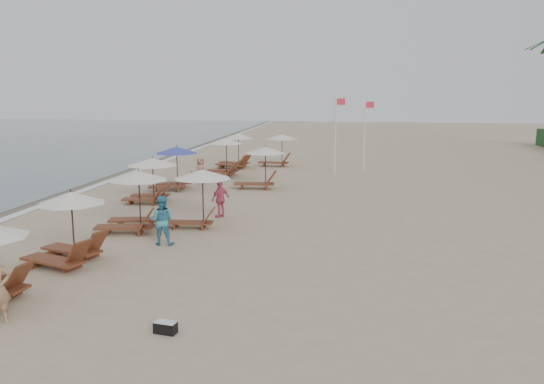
# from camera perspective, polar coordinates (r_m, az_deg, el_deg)

# --- Properties ---
(ground) EXTENTS (160.00, 160.00, 0.00)m
(ground) POSITION_cam_1_polar(r_m,az_deg,el_deg) (16.78, -1.59, -7.42)
(ground) COLOR tan
(ground) RESTS_ON ground
(wet_sand_band) EXTENTS (3.20, 140.00, 0.01)m
(wet_sand_band) POSITION_cam_1_polar(r_m,az_deg,el_deg) (30.37, -21.96, -0.09)
(wet_sand_band) COLOR #6B5E4C
(wet_sand_band) RESTS_ON ground
(foam_line) EXTENTS (0.50, 140.00, 0.02)m
(foam_line) POSITION_cam_1_polar(r_m,az_deg,el_deg) (29.74, -19.79, -0.15)
(foam_line) COLOR white
(foam_line) RESTS_ON ground
(lounger_station_1) EXTENTS (2.55, 2.47, 2.21)m
(lounger_station_1) POSITION_cam_1_polar(r_m,az_deg,el_deg) (17.63, -20.70, -3.85)
(lounger_station_1) COLOR brown
(lounger_station_1) RESTS_ON ground
(lounger_station_2) EXTENTS (2.65, 2.29, 2.26)m
(lounger_station_2) POSITION_cam_1_polar(r_m,az_deg,el_deg) (21.09, -14.24, -1.10)
(lounger_station_2) COLOR brown
(lounger_station_2) RESTS_ON ground
(lounger_station_3) EXTENTS (2.56, 2.36, 2.09)m
(lounger_station_3) POSITION_cam_1_polar(r_m,az_deg,el_deg) (26.26, -12.62, 1.41)
(lounger_station_3) COLOR brown
(lounger_station_3) RESTS_ON ground
(lounger_station_4) EXTENTS (2.60, 2.37, 2.29)m
(lounger_station_4) POSITION_cam_1_polar(r_m,az_deg,el_deg) (29.45, -10.24, 2.44)
(lounger_station_4) COLOR brown
(lounger_station_4) RESTS_ON ground
(lounger_station_5) EXTENTS (2.57, 2.09, 2.35)m
(lounger_station_5) POSITION_cam_1_polar(r_m,az_deg,el_deg) (33.77, -5.20, 3.41)
(lounger_station_5) COLOR brown
(lounger_station_5) RESTS_ON ground
(lounger_station_6) EXTENTS (2.66, 2.54, 2.35)m
(lounger_station_6) POSITION_cam_1_polar(r_m,az_deg,el_deg) (37.47, -3.92, 4.10)
(lounger_station_6) COLOR brown
(lounger_station_6) RESTS_ON ground
(inland_station_0) EXTENTS (2.54, 2.24, 2.22)m
(inland_station_0) POSITION_cam_1_polar(r_m,az_deg,el_deg) (21.00, -7.71, 0.26)
(inland_station_0) COLOR brown
(inland_station_0) RESTS_ON ground
(inland_station_1) EXTENTS (2.87, 2.24, 2.22)m
(inland_station_1) POSITION_cam_1_polar(r_m,az_deg,el_deg) (29.34, -1.28, 2.84)
(inland_station_1) COLOR brown
(inland_station_1) RESTS_ON ground
(inland_station_2) EXTENTS (2.80, 2.24, 2.22)m
(inland_station_2) POSITION_cam_1_polar(r_m,az_deg,el_deg) (38.21, 0.63, 4.65)
(inland_station_2) COLOR brown
(inland_station_2) RESTS_ON ground
(beachgoer_mid_a) EXTENTS (0.88, 0.71, 1.70)m
(beachgoer_mid_a) POSITION_cam_1_polar(r_m,az_deg,el_deg) (18.94, -11.39, -2.89)
(beachgoer_mid_a) COLOR teal
(beachgoer_mid_a) RESTS_ON ground
(beachgoer_far_a) EXTENTS (0.82, 0.97, 1.56)m
(beachgoer_far_a) POSITION_cam_1_polar(r_m,az_deg,el_deg) (22.71, -5.38, -0.71)
(beachgoer_far_a) COLOR #D3546D
(beachgoer_far_a) RESTS_ON ground
(beachgoer_far_b) EXTENTS (0.77, 0.88, 1.51)m
(beachgoer_far_b) POSITION_cam_1_polar(r_m,az_deg,el_deg) (31.15, -7.45, 2.22)
(beachgoer_far_b) COLOR #AE765E
(beachgoer_far_b) RESTS_ON ground
(duffel_bag) EXTENTS (0.52, 0.32, 0.27)m
(duffel_bag) POSITION_cam_1_polar(r_m,az_deg,el_deg) (12.38, -11.00, -13.61)
(duffel_bag) COLOR black
(duffel_bag) RESTS_ON ground
(flag_pole_near) EXTENTS (0.60, 0.08, 4.93)m
(flag_pole_near) POSITION_cam_1_polar(r_m,az_deg,el_deg) (34.24, 6.67, 6.27)
(flag_pole_near) COLOR silver
(flag_pole_near) RESTS_ON ground
(flag_pole_far) EXTENTS (0.60, 0.08, 4.70)m
(flag_pole_far) POSITION_cam_1_polar(r_m,az_deg,el_deg) (36.32, 9.65, 6.24)
(flag_pole_far) COLOR silver
(flag_pole_far) RESTS_ON ground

